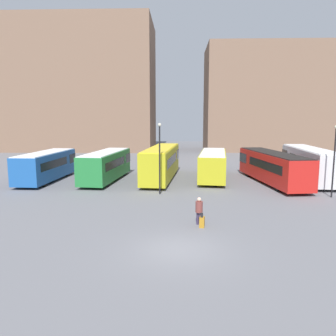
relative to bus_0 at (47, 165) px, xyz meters
name	(u,v)px	position (x,y,z in m)	size (l,w,h in m)	color
ground_plane	(178,250)	(13.41, -17.55, -1.58)	(160.00, 160.00, 0.00)	slate
building_block_left	(82,87)	(-6.55, 35.34, 11.12)	(29.23, 15.08, 25.40)	#7F604C
building_block_right	(280,99)	(33.69, 35.34, 8.68)	(29.86, 12.54, 20.51)	#7F604C
bus_0	(47,165)	(0.00, 0.00, 0.00)	(2.99, 9.60, 2.90)	#1E56A3
bus_1	(106,165)	(6.03, 0.29, 0.03)	(3.47, 10.03, 2.95)	#237A38
bus_2	(162,162)	(11.60, 1.31, 0.23)	(3.54, 12.10, 3.33)	gold
bus_3	(213,164)	(16.96, 1.56, -0.02)	(3.79, 10.17, 2.86)	gold
bus_4	(272,166)	(22.48, -0.39, 0.07)	(4.15, 12.37, 3.00)	red
bus_5	(310,163)	(26.84, 1.43, 0.20)	(3.26, 12.56, 3.25)	silver
traveler	(199,208)	(14.61, -13.71, -0.60)	(0.50, 0.50, 1.64)	#382D4C
suitcase	(202,222)	(14.76, -14.21, -1.26)	(0.35, 0.43, 0.89)	#B27A1E
lamp_post_0	(160,153)	(11.83, -5.75, 1.87)	(0.28, 0.28, 5.87)	black
lamp_post_1	(334,155)	(25.60, -6.46, 1.78)	(0.28, 0.28, 5.71)	black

